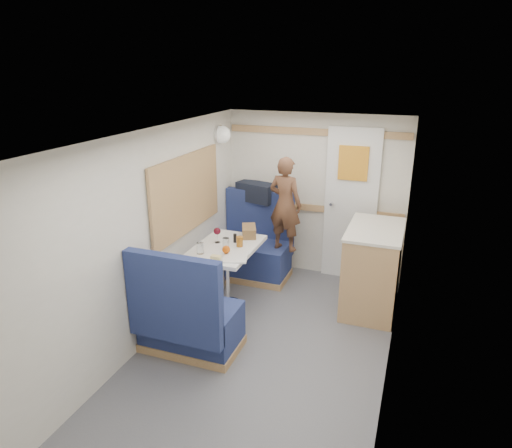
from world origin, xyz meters
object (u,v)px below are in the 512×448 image
at_px(bread_loaf, 249,231).
at_px(tray, 236,257).
at_px(dome_light, 222,134).
at_px(beer_glass, 240,242).
at_px(duffel_bag, 256,192).
at_px(tumbler_left, 200,248).
at_px(bench_near, 188,323).
at_px(bench_far, 254,253).
at_px(pepper_grinder, 235,238).
at_px(wine_glass, 217,232).
at_px(orange_fruit, 226,249).
at_px(tumbler_right, 226,243).
at_px(galley_counter, 372,268).
at_px(cheese_block, 216,257).
at_px(person, 285,204).
at_px(dinette_table, 226,260).

bearing_deg(bread_loaf, tray, -81.68).
bearing_deg(dome_light, beer_glass, -56.29).
height_order(duffel_bag, tumbler_left, duffel_bag).
relative_size(bench_near, dome_light, 5.25).
bearing_deg(bench_far, pepper_grinder, -85.78).
height_order(duffel_bag, wine_glass, duffel_bag).
distance_m(orange_fruit, tumbler_right, 0.18).
xyz_separation_m(wine_glass, pepper_grinder, (0.18, 0.07, -0.07)).
bearing_deg(wine_glass, beer_glass, -4.17).
height_order(galley_counter, bread_loaf, galley_counter).
bearing_deg(bench_near, tumbler_right, 88.16).
xyz_separation_m(bench_far, tray, (0.21, -1.10, 0.43)).
height_order(galley_counter, wine_glass, galley_counter).
xyz_separation_m(dome_light, cheese_block, (0.45, -1.22, -1.00)).
height_order(bench_near, tumbler_right, bench_near).
xyz_separation_m(wine_glass, bread_loaf, (0.25, 0.30, -0.07)).
height_order(bench_near, wine_glass, bench_near).
bearing_deg(beer_glass, dome_light, 123.71).
height_order(wine_glass, bread_loaf, wine_glass).
height_order(bench_near, pepper_grinder, bench_near).
bearing_deg(person, tumbler_left, 73.15).
relative_size(bench_near, wine_glass, 6.25).
xyz_separation_m(dinette_table, bread_loaf, (0.12, 0.37, 0.21)).
distance_m(galley_counter, person, 1.20).
height_order(tumbler_right, pepper_grinder, tumbler_right).
distance_m(dome_light, duffel_bag, 0.85).
bearing_deg(duffel_bag, dinette_table, -72.31).
bearing_deg(beer_glass, pepper_grinder, 135.32).
bearing_deg(pepper_grinder, galley_counter, 16.18).
bearing_deg(duffel_bag, beer_glass, -64.63).
relative_size(bench_near, tray, 3.41).
bearing_deg(dinette_table, tumbler_right, -56.98).
distance_m(galley_counter, orange_fruit, 1.59).
height_order(galley_counter, duffel_bag, duffel_bag).
bearing_deg(bench_far, cheese_block, -87.06).
relative_size(orange_fruit, tumbler_left, 0.69).
bearing_deg(tumbler_left, cheese_block, -25.19).
relative_size(cheese_block, tumbler_right, 0.86).
relative_size(dinette_table, bench_near, 0.88).
bearing_deg(tumbler_left, beer_glass, 46.51).
bearing_deg(dinette_table, wine_glass, 149.96).
bearing_deg(dome_light, cheese_block, -69.59).
relative_size(bench_far, orange_fruit, 13.11).
bearing_deg(dinette_table, beer_glass, 19.73).
relative_size(duffel_bag, tumbler_left, 4.19).
relative_size(galley_counter, tumbler_right, 8.26).
bearing_deg(person, duffel_bag, -23.71).
xyz_separation_m(dinette_table, dome_light, (-0.39, 0.85, 1.18)).
distance_m(bench_near, duffel_bag, 2.11).
height_order(bench_near, tray, bench_near).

